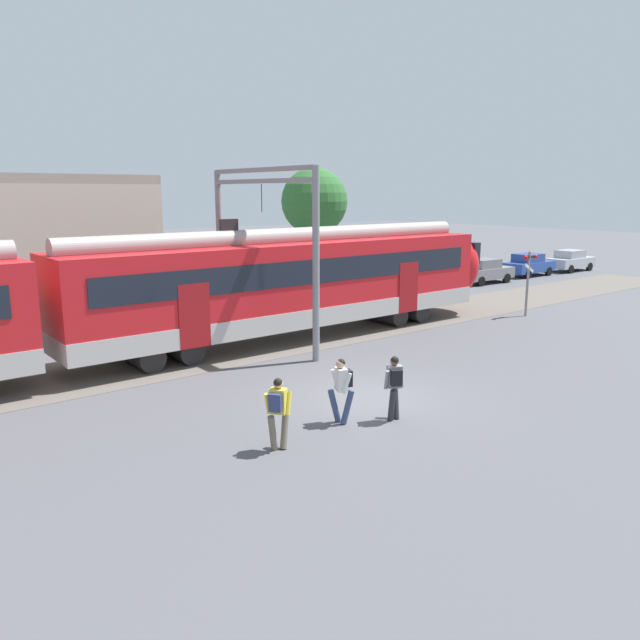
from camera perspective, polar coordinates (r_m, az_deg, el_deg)
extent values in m
plane|color=#515156|center=(17.64, 4.35, -7.12)|extent=(160.00, 160.00, 0.00)
cube|color=#B7B2AD|center=(24.39, -2.61, 0.71)|extent=(18.00, 3.06, 0.70)
cube|color=red|center=(24.14, -2.64, 4.32)|extent=(18.00, 3.00, 2.40)
cube|color=black|center=(22.92, -0.42, 4.45)|extent=(16.56, 0.03, 0.90)
cube|color=maroon|center=(26.37, 8.10, 2.97)|extent=(1.10, 0.04, 2.10)
cube|color=maroon|center=(20.44, -11.39, 0.36)|extent=(1.10, 0.04, 2.10)
cylinder|color=#9C9793|center=(24.01, -2.68, 7.59)|extent=(17.64, 0.70, 0.70)
cube|color=black|center=(22.50, -8.33, 8.62)|extent=(0.70, 0.12, 0.40)
cylinder|color=black|center=(28.57, 7.65, 1.00)|extent=(0.90, 2.40, 0.90)
cylinder|color=black|center=(27.59, 5.63, 0.67)|extent=(0.90, 2.40, 0.90)
cylinder|color=black|center=(22.08, -12.91, -2.33)|extent=(0.90, 2.40, 0.90)
cylinder|color=black|center=(21.54, -16.26, -2.86)|extent=(0.90, 2.40, 0.90)
ellipsoid|color=red|center=(30.73, 11.99, 4.99)|extent=(1.80, 2.85, 2.95)
cube|color=black|center=(30.94, 12.46, 6.13)|extent=(0.40, 2.40, 1.00)
cylinder|color=#6B6051|center=(14.22, -3.26, -9.96)|extent=(0.37, 0.33, 0.87)
cylinder|color=#6B6051|center=(14.04, -4.35, -10.28)|extent=(0.37, 0.33, 0.87)
cube|color=gold|center=(13.88, -3.84, -7.39)|extent=(0.41, 0.43, 0.56)
cylinder|color=gold|center=(13.90, -4.81, -7.60)|extent=(0.25, 0.22, 0.52)
cylinder|color=gold|center=(13.90, -2.86, -7.57)|extent=(0.25, 0.22, 0.52)
sphere|color=tan|center=(13.78, -3.83, -5.83)|extent=(0.22, 0.22, 0.22)
sphere|color=black|center=(13.75, -3.86, -5.74)|extent=(0.20, 0.20, 0.20)
cube|color=navy|center=(13.72, -4.09, -7.55)|extent=(0.29, 0.32, 0.40)
cylinder|color=navy|center=(15.67, 1.33, -7.87)|extent=(0.38, 0.27, 0.87)
cylinder|color=navy|center=(15.59, 2.52, -7.98)|extent=(0.38, 0.27, 0.87)
cube|color=silver|center=(15.41, 1.94, -5.44)|extent=(0.36, 0.42, 0.56)
cylinder|color=silver|center=(15.25, 2.49, -5.82)|extent=(0.26, 0.18, 0.52)
cylinder|color=silver|center=(15.60, 1.41, -5.41)|extent=(0.26, 0.18, 0.52)
sphere|color=tan|center=(15.29, 1.88, -4.05)|extent=(0.22, 0.22, 0.22)
sphere|color=black|center=(15.29, 1.95, -3.93)|extent=(0.20, 0.20, 0.20)
cube|color=black|center=(15.46, 2.58, -5.31)|extent=(0.25, 0.32, 0.40)
cylinder|color=#28282D|center=(16.11, 6.93, -7.40)|extent=(0.30, 0.38, 0.87)
cylinder|color=#28282D|center=(15.81, 6.58, -7.77)|extent=(0.30, 0.38, 0.87)
cube|color=gray|center=(15.74, 6.82, -5.14)|extent=(0.43, 0.39, 0.56)
cylinder|color=gray|center=(15.62, 6.11, -5.45)|extent=(0.20, 0.26, 0.52)
cylinder|color=gray|center=(15.89, 7.50, -5.19)|extent=(0.20, 0.26, 0.52)
sphere|color=brown|center=(15.65, 6.83, -3.75)|extent=(0.22, 0.22, 0.22)
sphere|color=black|center=(15.63, 6.85, -3.67)|extent=(0.20, 0.20, 0.20)
cube|color=black|center=(15.57, 7.00, -5.26)|extent=(0.32, 0.28, 0.40)
cube|color=silver|center=(37.19, 9.95, 3.68)|extent=(4.08, 1.86, 0.68)
cube|color=silver|center=(37.00, 9.84, 4.61)|extent=(1.98, 1.54, 0.56)
cube|color=black|center=(37.75, 10.74, 4.65)|extent=(0.19, 1.37, 0.48)
cylinder|color=black|center=(38.68, 10.18, 3.46)|extent=(0.61, 0.23, 0.60)
cylinder|color=black|center=(37.75, 12.04, 3.19)|extent=(0.61, 0.23, 0.60)
cylinder|color=black|center=(36.78, 7.78, 3.12)|extent=(0.61, 0.23, 0.60)
cylinder|color=black|center=(35.80, 9.67, 2.83)|extent=(0.61, 0.23, 0.60)
cube|color=gray|center=(40.87, 14.79, 4.17)|extent=(4.07, 1.81, 0.68)
cube|color=slate|center=(40.68, 14.70, 5.02)|extent=(1.96, 1.52, 0.56)
cube|color=black|center=(41.43, 15.54, 5.03)|extent=(0.18, 1.37, 0.48)
cylinder|color=black|center=(42.36, 15.02, 3.94)|extent=(0.61, 0.23, 0.60)
cylinder|color=black|center=(41.41, 16.69, 3.68)|extent=(0.61, 0.23, 0.60)
cylinder|color=black|center=(40.47, 12.80, 3.71)|extent=(0.61, 0.23, 0.60)
cylinder|color=black|center=(39.47, 14.50, 3.43)|extent=(0.61, 0.23, 0.60)
cube|color=#284799|center=(45.31, 18.54, 4.64)|extent=(4.00, 1.65, 0.68)
cube|color=navy|center=(45.12, 18.49, 5.41)|extent=(1.90, 1.44, 0.56)
cube|color=black|center=(45.92, 19.13, 5.42)|extent=(0.12, 1.37, 0.48)
cylinder|color=black|center=(46.80, 18.55, 4.43)|extent=(0.60, 0.20, 0.60)
cylinder|color=black|center=(45.98, 20.17, 4.20)|extent=(0.60, 0.20, 0.60)
cylinder|color=black|center=(44.75, 16.81, 4.23)|extent=(0.60, 0.20, 0.60)
cylinder|color=black|center=(43.89, 18.48, 3.99)|extent=(0.60, 0.20, 0.60)
cube|color=#B7BABF|center=(49.24, 21.93, 4.92)|extent=(4.04, 1.74, 0.68)
cube|color=#A1A3A8|center=(49.06, 21.90, 5.63)|extent=(1.94, 1.49, 0.56)
cube|color=black|center=(49.87, 22.46, 5.62)|extent=(0.15, 1.37, 0.48)
cylinder|color=black|center=(50.73, 21.88, 4.71)|extent=(0.60, 0.21, 0.60)
cylinder|color=black|center=(49.95, 23.41, 4.49)|extent=(0.60, 0.21, 0.60)
cylinder|color=black|center=(48.64, 20.36, 4.55)|extent=(0.60, 0.21, 0.60)
cylinder|color=black|center=(47.82, 21.93, 4.33)|extent=(0.60, 0.21, 0.60)
cylinder|color=gray|center=(20.75, -0.37, 4.95)|extent=(0.24, 0.24, 6.50)
cylinder|color=gray|center=(26.06, -9.15, 6.16)|extent=(0.24, 0.24, 6.50)
cube|color=gray|center=(23.22, -5.41, 13.52)|extent=(0.20, 6.40, 0.16)
cube|color=gray|center=(23.21, -5.39, 12.53)|extent=(0.20, 6.40, 0.16)
cylinder|color=black|center=(23.21, -5.36, 11.05)|extent=(0.03, 0.03, 1.00)
cylinder|color=gray|center=(30.35, 18.44, 3.14)|extent=(0.11, 0.11, 3.00)
cube|color=black|center=(30.21, 18.59, 5.48)|extent=(0.80, 0.10, 0.10)
sphere|color=red|center=(29.86, 18.29, 5.44)|extent=(0.20, 0.20, 0.20)
sphere|color=red|center=(30.49, 19.08, 5.50)|extent=(0.20, 0.20, 0.20)
cube|color=white|center=(30.24, 18.58, 4.53)|extent=(0.72, 0.03, 0.48)
cylinder|color=brown|center=(39.41, -0.51, 6.03)|extent=(0.32, 0.32, 3.67)
sphere|color=#2D662D|center=(39.23, -0.52, 10.80)|extent=(4.11, 4.11, 4.11)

